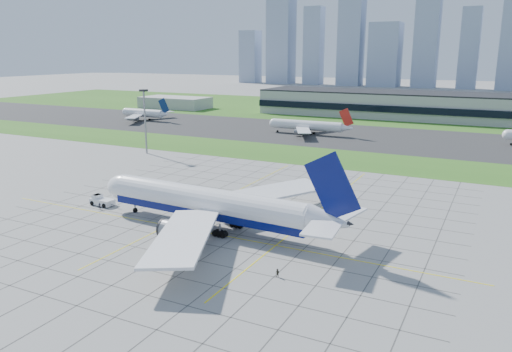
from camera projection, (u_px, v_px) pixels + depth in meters
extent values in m
plane|color=#9A9A95|center=(208.00, 229.00, 115.02)|extent=(1400.00, 1400.00, 0.00)
cube|color=#2F631C|center=(332.00, 158.00, 193.04)|extent=(700.00, 35.00, 0.04)
cube|color=#383838|center=(368.00, 137.00, 240.72)|extent=(700.00, 75.00, 0.04)
cube|color=#2F631C|center=(410.00, 113.00, 336.08)|extent=(700.00, 145.00, 0.04)
cube|color=#474744|center=(86.00, 193.00, 144.64)|extent=(0.18, 130.00, 0.02)
cube|color=#474744|center=(107.00, 197.00, 141.15)|extent=(0.18, 130.00, 0.02)
cube|color=#474744|center=(129.00, 200.00, 137.66)|extent=(0.18, 130.00, 0.02)
cube|color=#474744|center=(152.00, 204.00, 134.16)|extent=(0.18, 130.00, 0.02)
cube|color=#474744|center=(177.00, 208.00, 130.67)|extent=(0.18, 130.00, 0.02)
cube|color=#474744|center=(203.00, 212.00, 127.18)|extent=(0.18, 130.00, 0.02)
cube|color=#474744|center=(230.00, 217.00, 123.69)|extent=(0.18, 130.00, 0.02)
cube|color=#474744|center=(259.00, 222.00, 120.20)|extent=(0.18, 130.00, 0.02)
cube|color=#474744|center=(289.00, 227.00, 116.71)|extent=(0.18, 130.00, 0.02)
cube|color=#474744|center=(322.00, 232.00, 113.21)|extent=(0.18, 130.00, 0.02)
cube|color=#474744|center=(356.00, 238.00, 109.72)|extent=(0.18, 130.00, 0.02)
cube|color=#474744|center=(393.00, 244.00, 106.23)|extent=(0.18, 130.00, 0.02)
cube|color=#474744|center=(432.00, 250.00, 102.74)|extent=(0.18, 130.00, 0.02)
cube|color=#474744|center=(77.00, 306.00, 80.34)|extent=(110.00, 0.18, 0.02)
cube|color=#474744|center=(111.00, 286.00, 87.28)|extent=(110.00, 0.18, 0.02)
cube|color=#474744|center=(141.00, 268.00, 94.22)|extent=(110.00, 0.18, 0.02)
cube|color=#474744|center=(167.00, 254.00, 101.15)|extent=(110.00, 0.18, 0.02)
cube|color=#474744|center=(189.00, 241.00, 108.09)|extent=(110.00, 0.18, 0.02)
cube|color=#474744|center=(208.00, 229.00, 115.02)|extent=(110.00, 0.18, 0.02)
cube|color=#474744|center=(226.00, 219.00, 121.96)|extent=(110.00, 0.18, 0.02)
cube|color=#474744|center=(241.00, 210.00, 128.89)|extent=(110.00, 0.18, 0.02)
cube|color=#474744|center=(255.00, 202.00, 135.83)|extent=(110.00, 0.18, 0.02)
cube|color=#474744|center=(268.00, 195.00, 142.76)|extent=(110.00, 0.18, 0.02)
cube|color=#474744|center=(279.00, 188.00, 149.70)|extent=(110.00, 0.18, 0.02)
cube|color=#474744|center=(290.00, 182.00, 156.63)|extent=(110.00, 0.18, 0.02)
cube|color=#474744|center=(299.00, 177.00, 163.57)|extent=(110.00, 0.18, 0.02)
cube|color=#474744|center=(308.00, 172.00, 170.50)|extent=(110.00, 0.18, 0.02)
cube|color=#FFEE0D|center=(204.00, 232.00, 113.29)|extent=(120.00, 0.25, 0.03)
cube|color=#FFEE0D|center=(216.00, 201.00, 136.72)|extent=(0.25, 100.00, 0.03)
cube|color=#FFEE0D|center=(312.00, 216.00, 124.50)|extent=(0.25, 100.00, 0.03)
cube|color=#B7B7B2|center=(472.00, 108.00, 295.15)|extent=(260.00, 42.00, 15.00)
cube|color=black|center=(469.00, 113.00, 276.63)|extent=(260.00, 1.00, 4.00)
cube|color=black|center=(474.00, 95.00, 293.25)|extent=(260.00, 42.00, 0.80)
cube|color=#B7B7B2|center=(175.00, 102.00, 365.94)|extent=(50.00, 25.00, 8.00)
cylinder|color=gray|center=(145.00, 123.00, 198.92)|extent=(0.70, 0.70, 25.00)
cube|color=black|center=(143.00, 90.00, 195.86)|extent=(2.50, 2.50, 0.80)
cube|color=#8C9BB7|center=(250.00, 57.00, 670.23)|extent=(24.00, 21.60, 68.00)
cube|color=#8C9BB7|center=(281.00, 27.00, 641.68)|extent=(31.00, 27.90, 142.00)
cube|color=#8C9BB7|center=(314.00, 46.00, 627.70)|extent=(22.00, 19.80, 95.00)
cube|color=#8C9BB7|center=(352.00, 18.00, 598.93)|extent=(28.00, 25.20, 160.00)
cube|color=#8C9BB7|center=(385.00, 55.00, 590.95)|extent=(35.00, 31.50, 74.00)
cube|color=#8C9BB7|center=(427.00, 35.00, 565.57)|extent=(26.00, 23.40, 118.00)
cube|color=#8C9BB7|center=(469.00, 48.00, 549.11)|extent=(20.00, 18.00, 88.00)
cylinder|color=white|center=(208.00, 202.00, 114.70)|extent=(51.48, 9.44, 6.68)
cube|color=#081057|center=(208.00, 211.00, 115.21)|extent=(51.45, 9.00, 1.78)
ellipsoid|color=white|center=(126.00, 187.00, 127.06)|extent=(11.03, 7.25, 6.68)
cube|color=black|center=(119.00, 184.00, 128.11)|extent=(2.64, 3.69, 0.67)
cone|color=white|center=(328.00, 222.00, 100.38)|extent=(9.23, 6.82, 6.34)
cube|color=#081057|center=(332.00, 186.00, 98.32)|extent=(12.15, 1.21, 14.20)
cube|color=white|center=(270.00, 192.00, 126.74)|extent=(23.92, 32.10, 1.08)
cube|color=white|center=(183.00, 236.00, 96.75)|extent=(21.36, 32.61, 1.08)
cylinder|color=slate|center=(235.00, 203.00, 125.34)|extent=(7.45, 4.61, 4.23)
cylinder|color=slate|center=(177.00, 231.00, 105.67)|extent=(7.45, 4.61, 4.23)
cylinder|color=gray|center=(135.00, 207.00, 126.87)|extent=(0.42, 0.42, 2.89)
cylinder|color=black|center=(135.00, 210.00, 127.07)|extent=(1.25, 0.62, 1.22)
cylinder|color=black|center=(237.00, 224.00, 116.34)|extent=(1.52, 1.41, 1.45)
cylinder|color=black|center=(220.00, 234.00, 110.34)|extent=(1.52, 1.41, 1.45)
cube|color=white|center=(102.00, 202.00, 133.04)|extent=(6.78, 3.45, 1.55)
cube|color=white|center=(97.00, 197.00, 133.62)|extent=(2.12, 2.53, 1.21)
cube|color=black|center=(97.00, 196.00, 133.57)|extent=(1.88, 2.30, 0.77)
cube|color=gray|center=(115.00, 205.00, 130.82)|extent=(3.32, 0.38, 0.20)
cylinder|color=black|center=(101.00, 200.00, 135.40)|extent=(1.24, 0.62, 1.21)
cylinder|color=black|center=(92.00, 203.00, 132.99)|extent=(1.24, 0.62, 1.21)
cylinder|color=black|center=(112.00, 203.00, 133.27)|extent=(1.24, 0.62, 1.21)
cylinder|color=black|center=(104.00, 206.00, 130.85)|extent=(1.24, 0.62, 1.21)
imported|color=black|center=(100.00, 206.00, 129.45)|extent=(0.79, 0.73, 1.81)
imported|color=#29271B|center=(277.00, 273.00, 90.41)|extent=(0.90, 0.78, 1.58)
cylinder|color=white|center=(144.00, 113.00, 298.57)|extent=(27.04, 4.80, 4.80)
cube|color=#082254|center=(164.00, 106.00, 290.81)|extent=(7.46, 0.40, 9.15)
cube|color=white|center=(158.00, 113.00, 307.48)|extent=(13.89, 20.66, 0.40)
cube|color=white|center=(134.00, 116.00, 288.41)|extent=(13.89, 20.66, 0.40)
cylinder|color=black|center=(149.00, 119.00, 300.46)|extent=(1.00, 1.00, 1.00)
cylinder|color=black|center=(145.00, 120.00, 296.65)|extent=(1.00, 1.00, 1.00)
cylinder|color=white|center=(307.00, 125.00, 247.81)|extent=(35.95, 4.80, 4.80)
cube|color=red|center=(346.00, 118.00, 237.89)|extent=(7.46, 0.40, 9.15)
cube|color=white|center=(319.00, 124.00, 256.45)|extent=(13.89, 20.66, 0.40)
cube|color=white|center=(303.00, 130.00, 237.37)|extent=(13.89, 20.66, 0.40)
cylinder|color=black|center=(314.00, 133.00, 249.37)|extent=(1.00, 1.00, 1.00)
cylinder|color=black|center=(311.00, 134.00, 245.56)|extent=(1.00, 1.00, 1.00)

